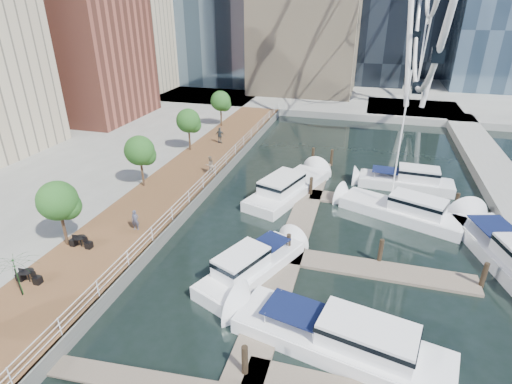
% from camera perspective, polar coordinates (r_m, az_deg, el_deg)
% --- Properties ---
extents(ground, '(520.00, 520.00, 0.00)m').
position_cam_1_polar(ground, '(22.58, -7.70, -19.17)').
color(ground, black).
rests_on(ground, ground).
extents(boardwalk, '(6.00, 60.00, 1.00)m').
position_cam_1_polar(boardwalk, '(36.93, -11.63, 0.42)').
color(boardwalk, brown).
rests_on(boardwalk, ground).
extents(seawall, '(0.25, 60.00, 1.00)m').
position_cam_1_polar(seawall, '(35.73, -7.33, -0.13)').
color(seawall, '#595954').
rests_on(seawall, ground).
extents(land_far, '(200.00, 114.00, 1.00)m').
position_cam_1_polar(land_far, '(117.75, 12.76, 17.34)').
color(land_far, gray).
rests_on(land_far, ground).
extents(pier, '(14.00, 12.00, 1.00)m').
position_cam_1_polar(pier, '(68.62, 21.53, 10.79)').
color(pier, gray).
rests_on(pier, ground).
extents(railing, '(0.10, 60.00, 1.05)m').
position_cam_1_polar(railing, '(35.34, -7.57, 1.39)').
color(railing, white).
rests_on(railing, boardwalk).
extents(floating_docks, '(16.00, 34.00, 2.60)m').
position_cam_1_polar(floating_docks, '(28.90, 15.21, -7.52)').
color(floating_docks, '#6D6051').
rests_on(floating_docks, ground).
extents(midrise_condos, '(19.00, 67.00, 28.00)m').
position_cam_1_polar(midrise_condos, '(58.04, -30.71, 19.81)').
color(midrise_condos, '#BCAD8E').
rests_on(midrise_condos, ground).
extents(street_trees, '(2.60, 42.60, 4.60)m').
position_cam_1_polar(street_trees, '(35.88, -16.31, 5.69)').
color(street_trees, '#3F2B1C').
rests_on(street_trees, ground).
extents(cafe_tables, '(2.50, 13.70, 0.74)m').
position_cam_1_polar(cafe_tables, '(25.88, -32.12, -12.93)').
color(cafe_tables, black).
rests_on(cafe_tables, ground).
extents(yacht_foreground, '(12.17, 5.55, 2.15)m').
position_cam_1_polar(yacht_foreground, '(21.98, 11.65, -21.10)').
color(yacht_foreground, white).
rests_on(yacht_foreground, ground).
extents(pedestrian_near, '(0.60, 0.44, 1.53)m').
position_cam_1_polar(pedestrian_near, '(29.77, -16.88, -3.86)').
color(pedestrian_near, '#494C61').
rests_on(pedestrian_near, boardwalk).
extents(pedestrian_mid, '(1.07, 1.07, 1.75)m').
position_cam_1_polar(pedestrian_mid, '(38.19, -6.62, 3.88)').
color(pedestrian_mid, gray).
rests_on(pedestrian_mid, boardwalk).
extents(pedestrian_far, '(1.12, 0.54, 1.85)m').
position_cam_1_polar(pedestrian_far, '(46.81, -5.17, 8.08)').
color(pedestrian_far, '#30383D').
rests_on(pedestrian_far, boardwalk).
extents(moored_yachts, '(23.40, 36.06, 11.50)m').
position_cam_1_polar(moored_yachts, '(31.76, 18.85, -5.89)').
color(moored_yachts, white).
rests_on(moored_yachts, ground).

